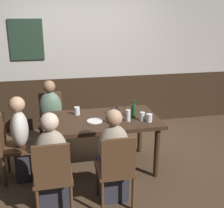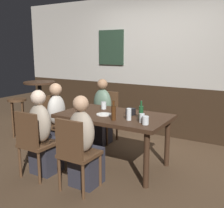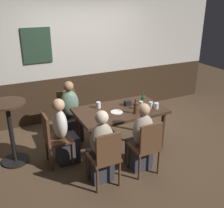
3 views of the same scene
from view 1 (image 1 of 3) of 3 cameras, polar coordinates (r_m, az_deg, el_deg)
ground_plane at (r=4.06m, az=-1.98°, el=-12.78°), size 12.00×12.00×0.00m
wall_back at (r=5.18m, az=-5.50°, el=9.26°), size 6.40×0.13×2.60m
dining_table at (r=3.77m, az=-2.08°, el=-4.21°), size 1.51×0.88×0.74m
chair_mid_near at (r=3.09m, az=0.83°, el=-12.77°), size 0.40×0.40×0.88m
chair_left_near at (r=3.03m, az=-11.93°, el=-13.85°), size 0.40×0.40×0.88m
chair_head_west at (r=3.83m, az=-19.76°, el=-7.53°), size 0.40×0.40×0.88m
chair_left_far at (r=4.58m, az=-12.22°, el=-2.66°), size 0.40×0.40×0.88m
person_mid_near at (r=3.24m, az=0.17°, el=-11.78°), size 0.34×0.37×1.12m
person_left_near at (r=3.18m, az=-11.95°, el=-12.68°), size 0.34×0.37×1.13m
person_head_west at (r=3.82m, az=-17.27°, el=-7.81°), size 0.37×0.34×1.11m
person_left_far at (r=4.43m, az=-12.18°, el=-3.70°), size 0.34×0.37×1.12m
beer_glass_half at (r=3.89m, az=-7.14°, el=-1.48°), size 0.08×0.08×0.11m
pint_glass_stout at (r=3.68m, az=6.15°, el=-2.60°), size 0.07×0.07×0.11m
tumbler_water at (r=3.63m, az=3.27°, el=-2.47°), size 0.06×0.06×0.15m
beer_glass_tall at (r=3.65m, az=7.56°, el=-2.92°), size 0.08×0.08×0.10m
beer_bottle_green at (r=3.77m, az=4.40°, el=-1.33°), size 0.06×0.06×0.24m
beer_bottle_brown at (r=3.50m, az=1.01°, el=-2.73°), size 0.06×0.06×0.25m
plate_white_large at (r=3.64m, az=-3.54°, el=-3.49°), size 0.21×0.21×0.01m
condiment_caddy at (r=3.86m, az=0.63°, el=-1.57°), size 0.11×0.09×0.09m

